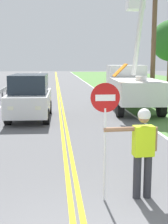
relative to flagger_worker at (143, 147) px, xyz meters
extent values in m
cube|color=yellow|center=(-1.44, 17.96, -1.04)|extent=(0.11, 110.00, 0.01)
cube|color=yellow|center=(-1.26, 17.96, -1.04)|extent=(0.11, 110.00, 0.01)
cube|color=silver|center=(2.25, 17.96, -1.04)|extent=(0.12, 110.00, 0.01)
cube|color=silver|center=(-4.95, 17.96, -1.04)|extent=(0.12, 110.00, 0.01)
cylinder|color=#2D2D33|center=(0.12, 0.01, -0.61)|extent=(0.16, 0.16, 0.88)
cylinder|color=#2D2D33|center=(-0.10, -0.01, -0.61)|extent=(0.16, 0.16, 0.88)
cube|color=#C6EA19|center=(0.01, 0.00, 0.13)|extent=(0.42, 0.27, 0.60)
cylinder|color=#996B4C|center=(-0.49, -0.03, 0.38)|extent=(0.60, 0.13, 0.09)
cylinder|color=#996B4C|center=(0.25, 0.02, 0.16)|extent=(0.09, 0.09, 0.48)
sphere|color=#996B4C|center=(0.01, 0.00, 0.60)|extent=(0.22, 0.22, 0.22)
sphere|color=white|center=(0.01, 0.00, 0.65)|extent=(0.25, 0.25, 0.25)
cylinder|color=silver|center=(-0.77, -0.05, -0.12)|extent=(0.04, 0.04, 1.85)
cylinder|color=#B71414|center=(-0.77, -0.05, 1.00)|extent=(0.56, 0.02, 0.56)
cube|color=white|center=(-0.77, -0.07, 1.00)|extent=(0.38, 0.01, 0.12)
cube|color=silver|center=(2.54, 10.08, 0.16)|extent=(2.55, 4.72, 1.10)
cube|color=silver|center=(2.72, 13.52, 0.41)|extent=(2.31, 2.22, 2.00)
cube|color=#1E2833|center=(2.78, 14.55, 0.71)|extent=(1.98, 0.17, 0.90)
cylinder|color=silver|center=(2.49, 9.16, 0.83)|extent=(0.56, 0.56, 0.24)
cylinder|color=silver|center=(2.54, 10.09, 2.84)|extent=(0.35, 2.09, 3.87)
cube|color=white|center=(2.59, 11.03, 4.73)|extent=(0.95, 0.95, 0.80)
cube|color=orange|center=(1.26, 8.34, 1.26)|extent=(0.64, 0.83, 0.59)
cylinder|color=black|center=(1.68, 13.38, -0.59)|extent=(0.37, 0.94, 0.92)
cylinder|color=black|center=(3.74, 13.27, -0.59)|extent=(0.37, 0.94, 0.92)
cylinder|color=black|center=(1.45, 9.10, -0.59)|extent=(0.37, 0.94, 0.92)
cylinder|color=black|center=(3.51, 8.99, -0.59)|extent=(0.37, 0.94, 0.92)
cube|color=silver|center=(-2.88, 9.14, -0.25)|extent=(1.95, 4.64, 0.92)
cube|color=#1E2833|center=(-2.88, 9.14, 0.63)|extent=(1.69, 2.89, 0.84)
cube|color=#EAEACC|center=(-2.39, 6.85, -0.20)|extent=(0.24, 0.07, 0.16)
cube|color=#EAEACC|center=(-3.49, 6.87, -0.20)|extent=(0.24, 0.07, 0.16)
cylinder|color=black|center=(-2.10, 7.69, -0.71)|extent=(0.30, 0.69, 0.68)
cylinder|color=black|center=(-3.74, 7.73, -0.71)|extent=(0.30, 0.69, 0.68)
cylinder|color=black|center=(-2.03, 10.55, -0.71)|extent=(0.30, 0.69, 0.68)
cylinder|color=black|center=(-3.67, 10.59, -0.71)|extent=(0.30, 0.69, 0.68)
cylinder|color=brown|center=(4.15, 12.61, 3.06)|extent=(0.28, 0.28, 8.21)
cube|color=#4C4C51|center=(-5.55, 17.72, -0.77)|extent=(0.10, 0.10, 0.55)
cube|color=#4C4C51|center=(-5.55, 20.00, -0.77)|extent=(0.10, 0.10, 0.55)
cube|color=#4C4C51|center=(-5.55, 22.29, -0.77)|extent=(0.10, 0.10, 0.55)
cube|color=#4C4C51|center=(-5.55, 24.57, -0.77)|extent=(0.10, 0.10, 0.55)
cube|color=#4C4C51|center=(-5.55, 26.86, -0.77)|extent=(0.10, 0.10, 0.55)
camera|label=1|loc=(-1.72, -5.89, 1.69)|focal=50.58mm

